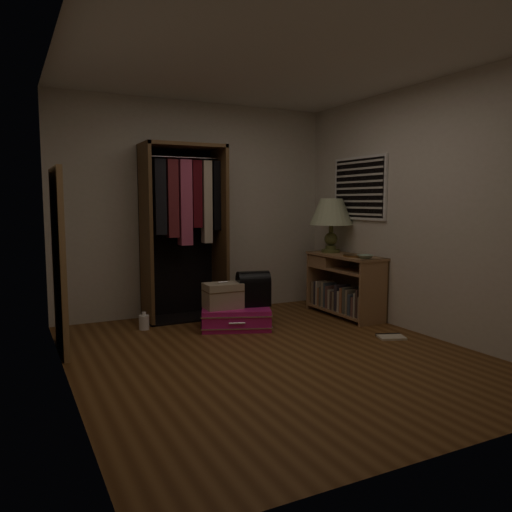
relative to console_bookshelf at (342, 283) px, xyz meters
The scene contains 13 objects.
ground 1.90m from the console_bookshelf, 145.70° to the right, with size 4.00×4.00×0.00m, color brown.
room_walls 2.09m from the console_bookshelf, 145.49° to the right, with size 3.52×4.02×2.60m.
console_bookshelf is the anchor object (origin of this frame).
open_wardrobe 2.08m from the console_bookshelf, 157.69° to the left, with size 0.95×0.50×2.05m.
floor_mirror 3.27m from the console_bookshelf, behind, with size 0.06×0.80×1.70m.
pink_suitcase 1.46m from the console_bookshelf, behind, with size 0.91×0.79×0.23m.
train_case 1.58m from the console_bookshelf, behind, with size 0.42×0.30×0.29m.
black_bag 1.22m from the console_bookshelf, behind, with size 0.40×0.30×0.39m.
table_lamp 0.89m from the console_bookshelf, 88.67° to the left, with size 0.69×0.69×0.68m.
brass_tray 0.44m from the console_bookshelf, 88.59° to the right, with size 0.36×0.36×0.02m.
ceramic_bowl 0.61m from the console_bookshelf, 95.27° to the right, with size 0.17×0.17×0.04m, color #98B7A0.
white_jug 2.41m from the console_bookshelf, behind, with size 0.14×0.14×0.19m.
floor_book 1.16m from the console_bookshelf, 99.43° to the right, with size 0.32×0.29×0.02m.
Camera 1 is at (-2.13, -3.87, 1.39)m, focal length 35.00 mm.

